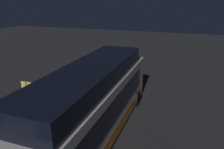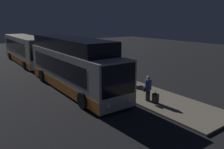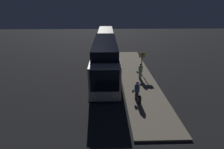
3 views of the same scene
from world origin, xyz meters
name	(u,v)px [view 2 (image 2 of 3)]	position (x,y,z in m)	size (l,w,h in m)	color
ground	(75,88)	(0.00, 0.00, 0.00)	(80.00, 80.00, 0.00)	#232326
platform	(110,81)	(0.00, 3.31, 0.06)	(20.00, 3.41, 0.13)	gray
bus_lead	(72,66)	(-0.12, -0.08, 1.73)	(11.56, 2.85, 3.87)	#B2ADA8
bus_second	(26,50)	(-13.28, -0.08, 1.60)	(11.73, 2.79, 3.22)	beige
passenger_boarding	(120,72)	(1.09, 3.52, 1.02)	(0.55, 0.67, 1.67)	gray
passenger_waiting	(148,88)	(5.35, 2.47, 0.99)	(0.48, 0.64, 1.63)	#2D2D33
suitcase	(155,98)	(5.91, 2.60, 0.42)	(0.36, 0.26, 0.82)	black
sign_post	(114,61)	(-0.35, 3.91, 1.69)	(0.10, 0.68, 2.47)	#4C4C51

